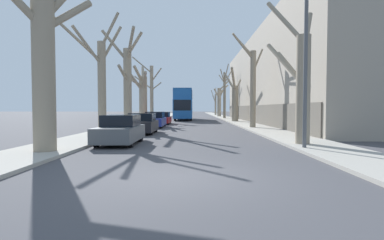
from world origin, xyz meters
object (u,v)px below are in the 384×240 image
Objects in this scene: street_tree_left_1 at (100,80)px; street_tree_right_1 at (252,85)px; street_tree_left_2 at (127,82)px; parked_car_3 at (162,118)px; street_tree_left_0 at (45,66)px; double_decker_bus at (184,103)px; street_tree_right_0 at (300,80)px; street_tree_right_4 at (220,100)px; street_tree_right_2 at (235,99)px; street_tree_right_5 at (215,103)px; street_tree_left_4 at (151,91)px; parked_car_1 at (142,124)px; lamp_post at (304,34)px; parked_car_2 at (155,120)px; parked_car_0 at (120,130)px; street_tree_right_3 at (225,93)px; street_tree_left_3 at (142,95)px.

street_tree_left_1 is 13.03m from street_tree_right_1.
street_tree_left_2 is 8.19m from parked_car_3.
street_tree_left_0 reaches higher than double_decker_bus.
street_tree_right_4 reaches higher than street_tree_right_0.
street_tree_right_2 is at bearing 48.15° from street_tree_left_2.
street_tree_right_5 is 40.87m from parked_car_3.
street_tree_left_4 is 1.28× the size of street_tree_right_5.
street_tree_right_0 is at bearing -65.74° from parked_car_3.
street_tree_right_5 is at bearing 80.52° from parked_car_1.
street_tree_left_0 is at bearing -173.99° from lamp_post.
lamp_post is (10.05, -5.60, 1.32)m from street_tree_left_1.
parked_car_2 is at bearing 169.47° from street_tree_right_1.
street_tree_right_4 is at bearing 79.34° from parked_car_0.
street_tree_right_2 is 0.75× the size of street_tree_right_3.
double_decker_bus is (4.19, 4.71, -1.55)m from street_tree_left_4.
street_tree_left_1 is 1.88× the size of parked_car_1.
street_tree_right_0 is 1.05× the size of street_tree_right_5.
parked_car_1 is at bearing -99.48° from street_tree_right_5.
street_tree_left_3 is 1.54× the size of parked_car_3.
street_tree_right_1 is 11.51m from parked_car_3.
street_tree_right_2 is 11.59m from street_tree_right_3.
street_tree_left_2 is at bearing 113.01° from parked_car_1.
street_tree_left_2 is at bearing -89.78° from street_tree_left_4.
street_tree_left_0 is 50.92m from street_tree_right_4.
street_tree_left_4 is 13.43m from parked_car_2.
parked_car_0 is at bearing -100.66° from street_tree_right_4.
street_tree_left_3 is at bearing 89.38° from street_tree_left_2.
parked_car_0 is at bearing -85.13° from street_tree_left_4.
street_tree_left_1 is 22.29m from street_tree_right_2.
street_tree_left_1 is 22.05m from street_tree_left_4.
street_tree_left_3 reaches higher than double_decker_bus.
street_tree_right_0 is 1.65× the size of parked_car_3.
street_tree_left_0 is 0.60× the size of double_decker_bus.
street_tree_left_1 reaches higher than parked_car_2.
street_tree_right_2 is at bearing -90.09° from street_tree_right_5.
street_tree_right_3 is 2.21× the size of parked_car_1.
street_tree_right_1 reaches higher than street_tree_right_4.
parked_car_0 is 0.46× the size of lamp_post.
street_tree_left_1 reaches higher than double_decker_bus.
street_tree_left_3 is 1.68× the size of parked_car_0.
street_tree_right_0 is 0.82× the size of street_tree_right_3.
street_tree_left_0 is at bearing -97.29° from parked_car_2.
street_tree_left_0 is 9.82m from parked_car_1.
street_tree_left_0 reaches higher than street_tree_right_2.
parked_car_1 is at bearing -83.63° from street_tree_left_4.
parked_car_0 is (2.03, 3.20, -2.66)m from street_tree_left_0.
double_decker_bus is at bearing 80.44° from parked_car_3.
parked_car_3 is (-8.46, 18.78, -2.38)m from street_tree_right_0.
parked_car_0 is (2.03, -3.46, -2.75)m from street_tree_left_1.
street_tree_right_3 is at bearing 65.65° from street_tree_left_2.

